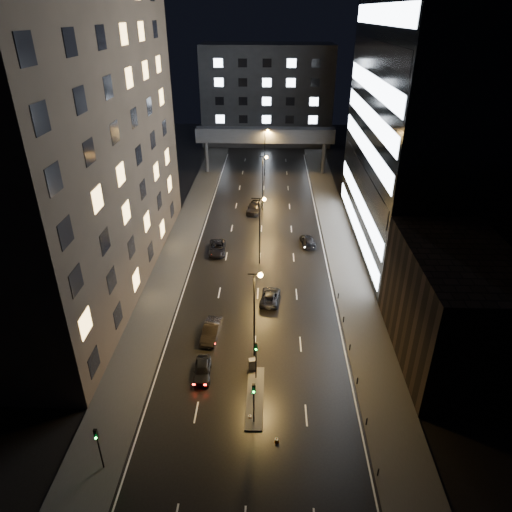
% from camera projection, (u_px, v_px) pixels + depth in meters
% --- Properties ---
extents(ground, '(160.00, 160.00, 0.00)m').
position_uv_depth(ground, '(262.00, 229.00, 76.55)').
color(ground, black).
rests_on(ground, ground).
extents(sidewalk_left, '(5.00, 110.00, 0.15)m').
position_uv_depth(sidewalk_left, '(182.00, 240.00, 72.50)').
color(sidewalk_left, '#383533').
rests_on(sidewalk_left, ground).
extents(sidewalk_right, '(5.00, 110.00, 0.15)m').
position_uv_depth(sidewalk_right, '(340.00, 243.00, 71.74)').
color(sidewalk_right, '#383533').
rests_on(sidewalk_right, ground).
extents(building_left, '(15.00, 48.00, 40.00)m').
position_uv_depth(building_left, '(69.00, 129.00, 53.68)').
color(building_left, '#2D2319').
rests_on(building_left, ground).
extents(building_right_low, '(10.00, 18.00, 12.00)m').
position_uv_depth(building_right_low, '(453.00, 307.00, 45.82)').
color(building_right_low, black).
rests_on(building_right_low, ground).
extents(building_right_glass, '(20.00, 36.00, 45.00)m').
position_uv_depth(building_right_glass, '(446.00, 93.00, 61.60)').
color(building_right_glass, black).
rests_on(building_right_glass, ground).
extents(building_far, '(34.00, 14.00, 25.00)m').
position_uv_depth(building_far, '(267.00, 95.00, 121.67)').
color(building_far, '#333335').
rests_on(building_far, ground).
extents(skybridge, '(30.00, 3.00, 10.00)m').
position_uv_depth(skybridge, '(265.00, 136.00, 99.00)').
color(skybridge, '#333335').
rests_on(skybridge, ground).
extents(median_island, '(1.60, 8.00, 0.15)m').
position_uv_depth(median_island, '(255.00, 397.00, 43.07)').
color(median_island, '#383533').
rests_on(median_island, ground).
extents(traffic_signal_near, '(0.28, 0.34, 4.40)m').
position_uv_depth(traffic_signal_near, '(256.00, 355.00, 43.83)').
color(traffic_signal_near, black).
rests_on(traffic_signal_near, median_island).
extents(traffic_signal_far, '(0.28, 0.34, 4.40)m').
position_uv_depth(traffic_signal_far, '(254.00, 397.00, 38.99)').
color(traffic_signal_far, black).
rests_on(traffic_signal_far, median_island).
extents(traffic_signal_corner, '(0.28, 0.34, 4.40)m').
position_uv_depth(traffic_signal_corner, '(98.00, 443.00, 35.03)').
color(traffic_signal_corner, black).
rests_on(traffic_signal_corner, ground).
extents(bollard_row, '(0.12, 25.12, 0.90)m').
position_uv_depth(bollard_row, '(353.00, 364.00, 46.55)').
color(bollard_row, black).
rests_on(bollard_row, ground).
extents(streetlight_near, '(1.45, 0.50, 10.15)m').
position_uv_depth(streetlight_near, '(256.00, 304.00, 45.31)').
color(streetlight_near, black).
rests_on(streetlight_near, ground).
extents(streetlight_mid_a, '(1.45, 0.50, 10.15)m').
position_uv_depth(streetlight_mid_a, '(261.00, 222.00, 62.91)').
color(streetlight_mid_a, black).
rests_on(streetlight_mid_a, ground).
extents(streetlight_mid_b, '(1.45, 0.50, 10.15)m').
position_uv_depth(streetlight_mid_b, '(264.00, 176.00, 80.51)').
color(streetlight_mid_b, black).
rests_on(streetlight_mid_b, ground).
extents(streetlight_far, '(1.45, 0.50, 10.15)m').
position_uv_depth(streetlight_far, '(266.00, 147.00, 98.11)').
color(streetlight_far, black).
rests_on(streetlight_far, ground).
extents(car_away_a, '(1.91, 4.17, 1.39)m').
position_uv_depth(car_away_a, '(202.00, 370.00, 45.44)').
color(car_away_a, black).
rests_on(car_away_a, ground).
extents(car_away_b, '(2.13, 4.99, 1.60)m').
position_uv_depth(car_away_b, '(211.00, 331.00, 50.77)').
color(car_away_b, black).
rests_on(car_away_b, ground).
extents(car_away_c, '(2.90, 5.52, 1.48)m').
position_uv_depth(car_away_c, '(217.00, 248.00, 68.69)').
color(car_away_c, black).
rests_on(car_away_c, ground).
extents(car_away_d, '(2.96, 5.89, 1.64)m').
position_uv_depth(car_away_d, '(254.00, 207.00, 82.62)').
color(car_away_d, black).
rests_on(car_away_d, ground).
extents(car_toward_a, '(2.75, 5.05, 1.34)m').
position_uv_depth(car_toward_a, '(270.00, 296.00, 57.15)').
color(car_toward_a, black).
rests_on(car_toward_a, ground).
extents(car_toward_b, '(2.53, 5.02, 1.40)m').
position_uv_depth(car_toward_b, '(308.00, 241.00, 70.85)').
color(car_toward_b, black).
rests_on(car_toward_b, ground).
extents(utility_cabinet, '(0.87, 0.70, 1.25)m').
position_uv_depth(utility_cabinet, '(252.00, 364.00, 46.01)').
color(utility_cabinet, '#4C4D4F').
rests_on(utility_cabinet, median_island).
extents(cone_a, '(0.46, 0.46, 0.52)m').
position_uv_depth(cone_a, '(250.00, 416.00, 40.75)').
color(cone_a, orange).
rests_on(cone_a, ground).
extents(cone_b, '(0.46, 0.46, 0.54)m').
position_uv_depth(cone_b, '(277.00, 440.00, 38.52)').
color(cone_b, orange).
rests_on(cone_b, ground).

